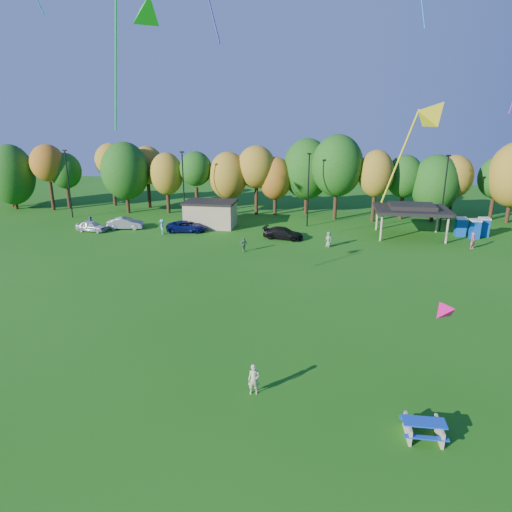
% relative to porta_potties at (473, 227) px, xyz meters
% --- Properties ---
extents(ground, '(160.00, 160.00, 0.00)m').
position_rel_porta_potties_xyz_m(ground, '(-21.14, -37.97, -1.10)').
color(ground, '#19600F').
rests_on(ground, ground).
extents(tree_line, '(93.57, 10.55, 11.15)m').
position_rel_porta_potties_xyz_m(tree_line, '(-22.17, 7.55, 4.82)').
color(tree_line, black).
rests_on(tree_line, ground).
extents(lamp_posts, '(64.50, 0.25, 9.09)m').
position_rel_porta_potties_xyz_m(lamp_posts, '(-19.14, 2.03, 3.80)').
color(lamp_posts, black).
rests_on(lamp_posts, ground).
extents(utility_building, '(6.30, 4.30, 3.25)m').
position_rel_porta_potties_xyz_m(utility_building, '(-31.14, 0.03, 0.54)').
color(utility_building, tan).
rests_on(utility_building, ground).
extents(pavilion, '(8.20, 6.20, 3.77)m').
position_rel_porta_potties_xyz_m(pavilion, '(-7.14, -0.97, 2.13)').
color(pavilion, tan).
rests_on(pavilion, ground).
extents(porta_potties, '(3.75, 2.23, 2.18)m').
position_rel_porta_potties_xyz_m(porta_potties, '(0.00, 0.00, 0.00)').
color(porta_potties, '#0C46A5').
rests_on(porta_potties, ground).
extents(picnic_table, '(1.89, 1.58, 0.80)m').
position_rel_porta_potties_xyz_m(picnic_table, '(-12.05, -36.55, -0.63)').
color(picnic_table, tan).
rests_on(picnic_table, ground).
extents(kite_flyer, '(0.65, 0.48, 1.64)m').
position_rel_porta_potties_xyz_m(kite_flyer, '(-19.98, -34.50, -0.28)').
color(kite_flyer, '#C1B791').
rests_on(kite_flyer, ground).
extents(car_a, '(4.00, 2.02, 1.31)m').
position_rel_porta_potties_xyz_m(car_a, '(-44.74, -4.64, -0.44)').
color(car_a, silver).
rests_on(car_a, ground).
extents(car_b, '(4.49, 2.27, 1.41)m').
position_rel_porta_potties_xyz_m(car_b, '(-41.21, -2.84, -0.39)').
color(car_b, gray).
rests_on(car_b, ground).
extents(car_c, '(5.04, 2.95, 1.32)m').
position_rel_porta_potties_xyz_m(car_c, '(-33.37, -3.01, -0.44)').
color(car_c, '#0E1555').
rests_on(car_c, ground).
extents(car_d, '(4.83, 2.69, 1.32)m').
position_rel_porta_potties_xyz_m(car_d, '(-21.53, -4.41, -0.44)').
color(car_d, black).
rests_on(car_d, ground).
extents(far_person_0, '(0.89, 0.90, 1.53)m').
position_rel_porta_potties_xyz_m(far_person_0, '(-25.05, -10.06, -0.33)').
color(far_person_0, '#587F4E').
rests_on(far_person_0, ground).
extents(far_person_1, '(0.75, 0.72, 1.74)m').
position_rel_porta_potties_xyz_m(far_person_1, '(-1.38, -5.18, -0.23)').
color(far_person_1, '#CB6077').
rests_on(far_person_1, ground).
extents(far_person_2, '(1.05, 1.34, 1.82)m').
position_rel_porta_potties_xyz_m(far_person_2, '(-35.77, -4.62, -0.19)').
color(far_person_2, '#55A3BB').
rests_on(far_person_2, ground).
extents(far_person_3, '(0.87, 0.75, 1.54)m').
position_rel_porta_potties_xyz_m(far_person_3, '(-45.53, -3.34, -0.33)').
color(far_person_3, '#56489E').
rests_on(far_person_3, ground).
extents(far_person_4, '(0.96, 0.90, 1.64)m').
position_rel_porta_potties_xyz_m(far_person_4, '(-16.42, -6.84, -0.28)').
color(far_person_4, gray).
rests_on(far_person_4, ground).
extents(kite_0, '(3.40, 2.11, 5.59)m').
position_rel_porta_potties_xyz_m(kite_0, '(-11.76, -30.06, 12.68)').
color(kite_0, yellow).
extents(kite_4, '(3.58, 4.04, 7.62)m').
position_rel_porta_potties_xyz_m(kite_4, '(-26.95, -27.99, 18.08)').
color(kite_4, '#1DDA21').
extents(kite_10, '(1.50, 1.61, 1.32)m').
position_rel_porta_potties_xyz_m(kite_10, '(-10.91, -33.87, 3.90)').
color(kite_10, '#CE0B64').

